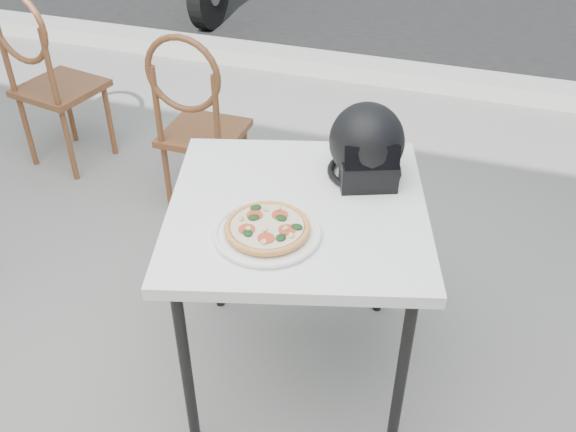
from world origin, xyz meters
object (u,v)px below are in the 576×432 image
(cafe_table_main, at_px, (297,223))
(pizza, at_px, (267,227))
(plate, at_px, (267,233))
(cafe_chair_side, at_px, (45,71))
(helmet, at_px, (367,146))
(cafe_chair_main, at_px, (196,117))

(cafe_table_main, distance_m, pizza, 0.21)
(plate, height_order, cafe_chair_side, cafe_chair_side)
(plate, xyz_separation_m, helmet, (0.21, 0.42, 0.11))
(cafe_table_main, relative_size, cafe_chair_side, 0.97)
(plate, distance_m, pizza, 0.02)
(plate, relative_size, helmet, 1.23)
(plate, distance_m, helmet, 0.48)
(cafe_chair_main, xyz_separation_m, cafe_chair_side, (-0.97, 0.17, 0.03))
(cafe_chair_main, distance_m, cafe_chair_side, 0.98)
(pizza, relative_size, helmet, 0.92)
(helmet, height_order, cafe_chair_side, same)
(helmet, relative_size, cafe_chair_side, 0.32)
(plate, distance_m, cafe_chair_main, 1.32)
(cafe_table_main, bearing_deg, cafe_chair_side, 149.31)
(plate, bearing_deg, cafe_chair_main, 125.41)
(cafe_table_main, bearing_deg, pizza, -102.31)
(helmet, bearing_deg, cafe_table_main, -146.34)
(cafe_chair_main, height_order, cafe_chair_side, cafe_chair_side)
(pizza, height_order, helmet, helmet)
(helmet, xyz_separation_m, cafe_chair_side, (-1.92, 0.80, -0.32))
(helmet, bearing_deg, plate, -137.63)
(cafe_chair_side, bearing_deg, cafe_chair_main, -178.80)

